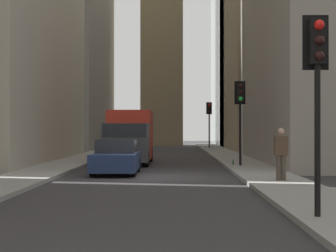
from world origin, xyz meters
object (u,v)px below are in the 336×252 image
at_px(pedestrian, 281,152).
at_px(discarded_bottle, 233,162).
at_px(traffic_light_far_junction, 209,114).
at_px(traffic_light_foreground, 317,67).
at_px(delivery_truck, 130,137).
at_px(traffic_light_midblock, 240,103).
at_px(sedan_navy, 117,158).

distance_m(pedestrian, discarded_bottle, 8.63).
bearing_deg(traffic_light_far_junction, discarded_bottle, 179.31).
bearing_deg(traffic_light_far_junction, traffic_light_foreground, 179.62).
bearing_deg(traffic_light_far_junction, delivery_truck, 166.14).
bearing_deg(delivery_truck, discarded_bottle, -118.66).
height_order(delivery_truck, traffic_light_far_junction, traffic_light_far_junction).
distance_m(delivery_truck, traffic_light_far_junction, 23.11).
distance_m(traffic_light_midblock, traffic_light_far_junction, 25.75).
relative_size(delivery_truck, discarded_bottle, 23.93).
relative_size(delivery_truck, traffic_light_midblock, 1.61).
bearing_deg(pedestrian, sedan_navy, 53.09).
xyz_separation_m(traffic_light_midblock, traffic_light_far_junction, (25.75, -0.01, 0.13)).
relative_size(traffic_light_midblock, traffic_light_far_junction, 0.96).
height_order(traffic_light_far_junction, discarded_bottle, traffic_light_far_junction).
distance_m(traffic_light_far_junction, pedestrian, 33.85).
distance_m(sedan_navy, discarded_bottle, 6.62).
bearing_deg(traffic_light_midblock, sedan_navy, 122.69).
bearing_deg(discarded_bottle, sedan_navy, 127.89).
height_order(traffic_light_midblock, pedestrian, traffic_light_midblock).
relative_size(traffic_light_foreground, traffic_light_midblock, 1.00).
height_order(delivery_truck, pedestrian, delivery_truck).
xyz_separation_m(sedan_navy, pedestrian, (-4.49, -5.98, 0.43)).
bearing_deg(sedan_navy, pedestrian, -126.91).
height_order(sedan_navy, traffic_light_far_junction, traffic_light_far_junction).
distance_m(delivery_truck, pedestrian, 12.88).
relative_size(traffic_light_foreground, traffic_light_far_junction, 0.96).
bearing_deg(sedan_navy, traffic_light_far_junction, -10.68).
relative_size(delivery_truck, traffic_light_far_junction, 1.55).
relative_size(delivery_truck, sedan_navy, 1.50).
relative_size(traffic_light_midblock, discarded_bottle, 14.82).
relative_size(sedan_navy, traffic_light_foreground, 1.07).
bearing_deg(traffic_light_far_junction, traffic_light_midblock, 179.97).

